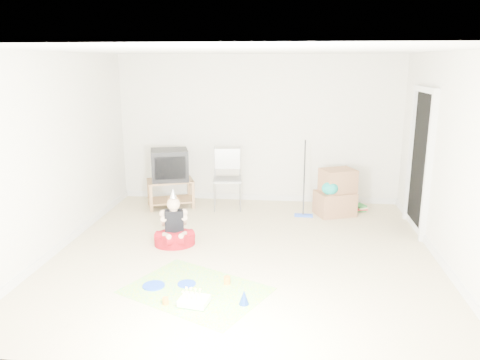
# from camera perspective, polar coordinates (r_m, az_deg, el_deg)

# --- Properties ---
(ground) EXTENTS (5.00, 5.00, 0.00)m
(ground) POSITION_cam_1_polar(r_m,az_deg,el_deg) (6.29, 0.52, -8.90)
(ground) COLOR beige
(ground) RESTS_ON ground
(doorway_recess) EXTENTS (0.02, 0.90, 2.05)m
(doorway_recess) POSITION_cam_1_polar(r_m,az_deg,el_deg) (7.36, 21.13, 1.93)
(doorway_recess) COLOR black
(doorway_recess) RESTS_ON ground
(tv_stand) EXTENTS (0.90, 0.73, 0.48)m
(tv_stand) POSITION_cam_1_polar(r_m,az_deg,el_deg) (8.23, -8.46, -1.33)
(tv_stand) COLOR #956B43
(tv_stand) RESTS_ON ground
(crt_tv) EXTENTS (0.74, 0.67, 0.53)m
(crt_tv) POSITION_cam_1_polar(r_m,az_deg,el_deg) (8.12, -8.58, 1.84)
(crt_tv) COLOR black
(crt_tv) RESTS_ON tv_stand
(folding_chair) EXTENTS (0.53, 0.51, 1.05)m
(folding_chair) POSITION_cam_1_polar(r_m,az_deg,el_deg) (8.00, -1.54, 0.05)
(folding_chair) COLOR gray
(folding_chair) RESTS_ON ground
(cardboard_boxes) EXTENTS (0.72, 0.66, 0.76)m
(cardboard_boxes) POSITION_cam_1_polar(r_m,az_deg,el_deg) (7.87, 11.59, -1.58)
(cardboard_boxes) COLOR #996B4A
(cardboard_boxes) RESTS_ON ground
(floor_mop) EXTENTS (0.30, 0.41, 1.21)m
(floor_mop) POSITION_cam_1_polar(r_m,az_deg,el_deg) (7.71, 7.81, -2.57)
(floor_mop) COLOR blue
(floor_mop) RESTS_ON ground
(book_pile) EXTENTS (0.24, 0.28, 0.11)m
(book_pile) POSITION_cam_1_polar(r_m,az_deg,el_deg) (8.27, 14.39, -3.24)
(book_pile) COLOR #287834
(book_pile) RESTS_ON ground
(seated_woman) EXTENTS (0.70, 0.70, 0.81)m
(seated_woman) POSITION_cam_1_polar(r_m,az_deg,el_deg) (6.57, -7.99, -6.33)
(seated_woman) COLOR maroon
(seated_woman) RESTS_ON ground
(party_mat) EXTENTS (1.79, 1.61, 0.01)m
(party_mat) POSITION_cam_1_polar(r_m,az_deg,el_deg) (5.36, -5.39, -13.26)
(party_mat) COLOR #FF3584
(party_mat) RESTS_ON ground
(birthday_cake) EXTENTS (0.33, 0.28, 0.14)m
(birthday_cake) POSITION_cam_1_polar(r_m,az_deg,el_deg) (5.06, -5.62, -14.53)
(birthday_cake) COLOR white
(birthday_cake) RESTS_ON party_mat
(blue_plate_near) EXTENTS (0.28, 0.28, 0.01)m
(blue_plate_near) POSITION_cam_1_polar(r_m,az_deg,el_deg) (5.49, -6.52, -12.46)
(blue_plate_near) COLOR blue
(blue_plate_near) RESTS_ON party_mat
(blue_plate_far) EXTENTS (0.33, 0.33, 0.01)m
(blue_plate_far) POSITION_cam_1_polar(r_m,az_deg,el_deg) (5.50, -10.48, -12.54)
(blue_plate_far) COLOR blue
(blue_plate_far) RESTS_ON party_mat
(orange_cup_near) EXTENTS (0.10, 0.10, 0.09)m
(orange_cup_near) POSITION_cam_1_polar(r_m,az_deg,el_deg) (5.46, -1.58, -12.10)
(orange_cup_near) COLOR orange
(orange_cup_near) RESTS_ON party_mat
(orange_cup_far) EXTENTS (0.09, 0.09, 0.07)m
(orange_cup_far) POSITION_cam_1_polar(r_m,az_deg,el_deg) (5.11, -9.07, -14.35)
(orange_cup_far) COLOR orange
(orange_cup_far) RESTS_ON party_mat
(blue_party_hat) EXTENTS (0.13, 0.13, 0.16)m
(blue_party_hat) POSITION_cam_1_polar(r_m,az_deg,el_deg) (5.03, 0.49, -14.09)
(blue_party_hat) COLOR #1A44B6
(blue_party_hat) RESTS_ON party_mat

